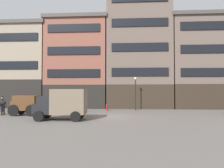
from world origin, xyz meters
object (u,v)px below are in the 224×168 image
object	(u,v)px
cargo_wagon	(25,104)
pedestrian_officer	(2,103)
delivery_truck_near	(62,103)
fire_hydrant_curbside	(107,107)
streetlamp_curbside	(135,89)

from	to	relation	value
cargo_wagon	pedestrian_officer	size ratio (longest dim) A/B	1.64
delivery_truck_near	pedestrian_officer	world-z (taller)	delivery_truck_near
delivery_truck_near	fire_hydrant_curbside	size ratio (longest dim) A/B	5.29
cargo_wagon	pedestrian_officer	bearing A→B (deg)	144.31
pedestrian_officer	delivery_truck_near	bearing A→B (deg)	-33.14
cargo_wagon	streetlamp_curbside	xyz separation A→B (m)	(11.31, 5.51, 1.52)
pedestrian_officer	cargo_wagon	bearing A→B (deg)	-35.69
delivery_truck_near	streetlamp_curbside	bearing A→B (deg)	51.07
pedestrian_officer	streetlamp_curbside	xyz separation A→B (m)	(15.71, 2.35, 1.69)
delivery_truck_near	fire_hydrant_curbside	xyz separation A→B (m)	(3.13, 7.77, -1.00)
cargo_wagon	streetlamp_curbside	bearing A→B (deg)	25.99
delivery_truck_near	streetlamp_curbside	distance (m)	10.68
pedestrian_officer	fire_hydrant_curbside	distance (m)	12.34
cargo_wagon	delivery_truck_near	distance (m)	5.40
cargo_wagon	delivery_truck_near	world-z (taller)	delivery_truck_near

